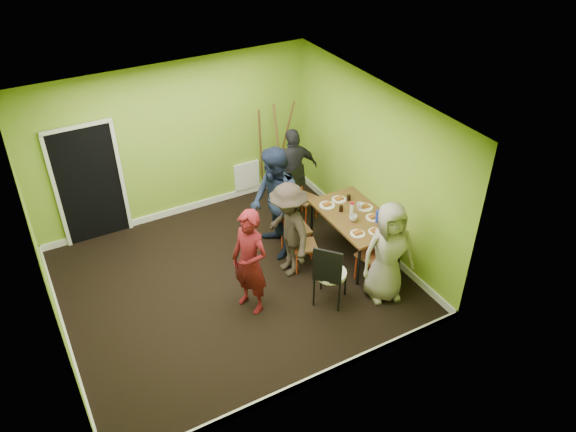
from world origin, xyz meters
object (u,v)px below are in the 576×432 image
easel (274,150)px  person_left_far (275,204)px  person_left_near (288,230)px  person_standing (250,262)px  thermos (352,210)px  chair_left_near (300,242)px  person_back_end (293,172)px  chair_left_far (292,225)px  orange_bottle (342,209)px  dining_table (356,218)px  chair_back_end (297,183)px  chair_bentwood (329,272)px  blue_bottle (378,216)px  person_front_end (388,252)px  chair_front_end (378,252)px

easel → person_left_far: (-0.85, -1.64, 0.03)m
person_left_near → person_standing: bearing=-61.4°
easel → thermos: bearing=-85.8°
chair_left_near → person_back_end: (0.71, 1.48, 0.31)m
chair_left_far → orange_bottle: size_ratio=11.07×
dining_table → person_standing: size_ratio=0.91×
chair_left_far → orange_bottle: bearing=73.9°
person_standing → person_left_near: (0.86, 0.45, -0.03)m
person_left_near → person_back_end: person_back_end is taller
orange_bottle → person_left_far: (-0.97, 0.46, 0.14)m
chair_back_end → chair_bentwood: size_ratio=0.90×
easel → chair_left_far: bearing=-109.6°
thermos → person_left_near: size_ratio=0.15×
easel → blue_bottle: size_ratio=9.24×
dining_table → blue_bottle: size_ratio=7.53×
person_standing → blue_bottle: bearing=68.0°
dining_table → easel: easel is taller
person_front_end → chair_front_end: bearing=88.7°
chair_back_end → person_back_end: 0.23m
chair_bentwood → person_standing: bearing=-157.4°
chair_left_near → person_left_far: person_left_far is taller
dining_table → person_left_far: 1.30m
chair_left_near → easel: size_ratio=0.49×
person_left_far → person_standing: bearing=-36.8°
dining_table → orange_bottle: size_ratio=16.80×
thermos → chair_left_near: bearing=173.6°
chair_left_near → chair_back_end: (0.68, 1.30, 0.17)m
blue_bottle → orange_bottle: bearing=122.3°
blue_bottle → thermos: bearing=131.5°
chair_front_end → person_left_far: bearing=109.4°
chair_front_end → thermos: bearing=72.8°
chair_back_end → person_front_end: (0.09, -2.47, 0.12)m
chair_front_end → chair_bentwood: chair_bentwood is taller
chair_back_end → chair_front_end: 2.18m
chair_left_near → person_standing: 1.19m
easel → person_left_near: bearing=-112.5°
chair_front_end → person_front_end: (-0.08, -0.30, 0.24)m
chair_bentwood → thermos: bearing=89.9°
chair_front_end → person_back_end: size_ratio=0.62×
dining_table → person_standing: 2.05m
dining_table → chair_bentwood: (-1.01, -0.83, -0.10)m
chair_left_far → chair_front_end: size_ratio=0.98×
person_left_far → chair_back_end: bearing=137.8°
chair_left_near → chair_back_end: 1.48m
chair_front_end → person_back_end: bearing=77.8°
blue_bottle → person_left_near: 1.42m
easel → person_front_end: bearing=-88.8°
person_standing → person_left_near: size_ratio=1.04×
chair_back_end → person_standing: bearing=21.5°
person_back_end → person_front_end: bearing=90.3°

